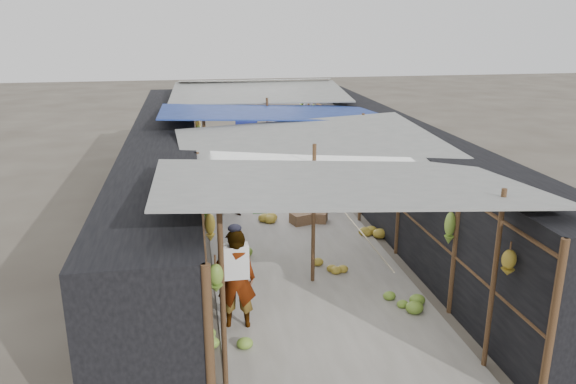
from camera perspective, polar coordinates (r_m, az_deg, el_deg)
ground at (r=8.04m, az=7.31°, el=-18.36°), size 80.00×80.00×0.00m
aisle_slab at (r=13.70m, az=-0.61°, el=-2.64°), size 3.60×16.00×0.02m
stall_left at (r=13.21m, az=-12.27°, el=1.39°), size 1.40×15.00×2.30m
stall_right at (r=14.03m, az=10.33°, el=2.43°), size 1.40×15.00×2.30m
crate_near at (r=13.27m, az=1.35°, el=-2.73°), size 0.55×0.50×0.28m
crate_mid at (r=13.41m, az=3.01°, el=-2.56°), size 0.54×0.49×0.27m
crate_back at (r=15.26m, az=-3.67°, el=-0.10°), size 0.42×0.35×0.26m
black_basin at (r=14.51m, az=3.96°, el=-1.22°), size 0.57×0.57×0.17m
vendor_elderly at (r=8.78m, az=-5.29°, el=-8.78°), size 0.65×0.47×1.65m
shopper_blue at (r=13.70m, az=-5.74°, el=0.66°), size 0.83×0.68×1.56m
vendor_seated at (r=14.21m, az=2.29°, el=0.21°), size 0.48×0.71×1.02m
market_canopy at (r=13.41m, az=-0.77°, el=7.52°), size 5.62×15.20×2.77m
hanging_bananas at (r=13.37m, az=-0.15°, el=4.31°), size 3.95×13.98×0.83m
floor_bananas at (r=13.42m, az=0.14°, el=-2.39°), size 4.10×10.26×0.36m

